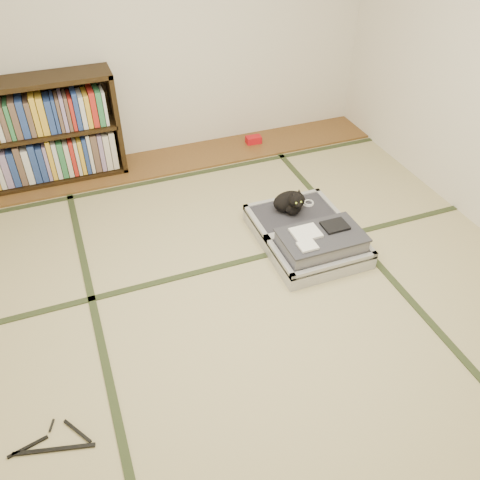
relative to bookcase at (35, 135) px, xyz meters
name	(u,v)px	position (x,y,z in m)	size (l,w,h in m)	color
floor	(252,301)	(1.16, -2.07, -0.45)	(4.50, 4.50, 0.00)	tan
wood_strip	(174,160)	(1.16, -0.07, -0.44)	(4.00, 0.50, 0.02)	brown
red_item	(254,140)	(2.00, -0.04, -0.40)	(0.15, 0.09, 0.07)	red
room_shell	(256,91)	(1.16, -2.07, 1.01)	(4.50, 4.50, 4.50)	white
tatami_borders	(227,256)	(1.16, -1.57, -0.45)	(4.00, 4.50, 0.01)	#2D381E
bookcase	(35,135)	(0.00, 0.00, 0.00)	(1.42, 0.32, 0.92)	black
suitcase	(309,236)	(1.78, -1.68, -0.36)	(0.67, 0.90, 0.27)	#B0AFB4
cat	(291,202)	(1.76, -1.38, -0.23)	(0.30, 0.30, 0.24)	black
cable_coil	(308,203)	(1.94, -1.34, -0.31)	(0.09, 0.09, 0.02)	white
hanger	(53,444)	(-0.17, -2.66, -0.44)	(0.43, 0.24, 0.01)	black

